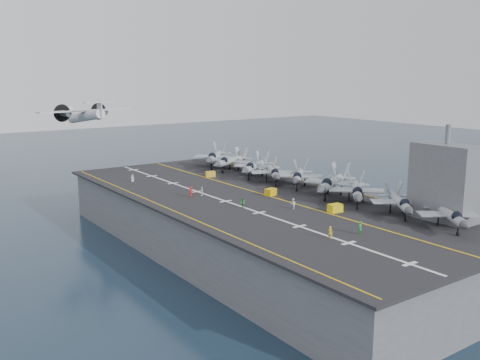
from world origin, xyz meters
TOP-DOWN VIEW (x-y plane):
  - ground at (0.00, 0.00)m, footprint 500.00×500.00m
  - hull at (0.00, 0.00)m, footprint 36.00×90.00m
  - flight_deck at (0.00, 0.00)m, footprint 38.00×92.00m
  - foul_line at (3.00, 0.00)m, footprint 0.35×90.00m
  - landing_centerline at (-6.00, 0.00)m, footprint 0.50×90.00m
  - deck_edge_port at (-17.00, 0.00)m, footprint 0.25×90.00m
  - deck_edge_stbd at (18.50, 0.00)m, footprint 0.25×90.00m
  - island_superstructure at (15.00, -30.00)m, footprint 5.00×10.00m
  - fighter_jet_0 at (11.34, -33.62)m, footprint 14.68×15.61m
  - fighter_jet_1 at (11.63, -24.40)m, footprint 15.18×15.96m
  - fighter_jet_2 at (11.87, -14.89)m, footprint 17.13×17.12m
  - fighter_jet_3 at (12.49, -8.25)m, footprint 19.12×17.03m
  - fighter_jet_4 at (13.09, 1.87)m, footprint 16.69×16.56m
  - fighter_jet_5 at (11.71, 8.48)m, footprint 14.88×16.45m
  - fighter_jet_6 at (12.49, 15.85)m, footprint 17.49×16.12m
  - fighter_jet_7 at (12.64, 25.58)m, footprint 16.98×14.76m
  - fighter_jet_8 at (12.27, 31.90)m, footprint 18.97×18.99m
  - tow_cart_a at (4.53, -16.99)m, footprint 2.39×1.65m
  - tow_cart_b at (3.60, -0.93)m, footprint 2.52×2.01m
  - tow_cart_c at (4.34, 21.65)m, footprint 2.38×1.91m
  - crew_1 at (-6.72, -27.18)m, footprint 1.11×1.31m
  - crew_2 at (-6.27, -5.73)m, footprint 0.82×1.16m
  - crew_3 at (-9.35, 6.67)m, footprint 1.39×1.17m
  - crew_4 at (-7.16, 6.31)m, footprint 1.15×1.28m
  - crew_5 at (-12.37, 26.26)m, footprint 1.18×1.12m
  - crew_6 at (-1.72, -28.15)m, footprint 1.29×0.97m
  - crew_7 at (0.12, -11.44)m, footprint 1.21×1.36m
  - transport_plane at (-13.29, 50.43)m, footprint 25.55×19.08m

SIDE VIEW (x-z plane):
  - ground at x=0.00m, z-range 0.00..0.00m
  - hull at x=0.00m, z-range 0.00..10.00m
  - flight_deck at x=0.00m, z-range 10.00..10.40m
  - foul_line at x=3.00m, z-range 10.41..10.43m
  - landing_centerline at x=-6.00m, z-range 10.41..10.43m
  - deck_edge_port at x=-17.00m, z-range 10.41..10.43m
  - deck_edge_stbd at x=18.50m, z-range 10.41..10.43m
  - tow_cart_c at x=4.34m, z-range 10.40..11.64m
  - tow_cart_b at x=3.60m, z-range 10.40..11.72m
  - tow_cart_a at x=4.53m, z-range 10.40..11.77m
  - crew_5 at x=-12.37m, z-range 10.40..12.04m
  - crew_4 at x=-7.16m, z-range 10.40..12.18m
  - crew_2 at x=-6.27m, z-range 10.40..12.23m
  - crew_1 at x=-6.72m, z-range 10.40..12.25m
  - crew_7 at x=0.12m, z-range 10.40..12.30m
  - crew_6 at x=-1.72m, z-range 10.40..12.36m
  - crew_3 at x=-9.35m, z-range 10.40..12.36m
  - fighter_jet_0 at x=11.34m, z-range 10.40..14.91m
  - fighter_jet_1 at x=11.63m, z-range 10.40..15.02m
  - fighter_jet_5 at x=11.71m, z-range 10.40..15.16m
  - fighter_jet_4 at x=13.09m, z-range 10.40..15.30m
  - fighter_jet_7 at x=12.64m, z-range 10.40..15.35m
  - fighter_jet_2 at x=11.87m, z-range 10.40..15.45m
  - fighter_jet_6 at x=12.49m, z-range 10.40..15.45m
  - fighter_jet_3 at x=12.49m, z-range 10.40..15.94m
  - fighter_jet_8 at x=12.27m, z-range 10.40..15.99m
  - island_superstructure at x=15.00m, z-range 10.40..25.40m
  - transport_plane at x=-13.29m, z-range 20.13..25.72m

